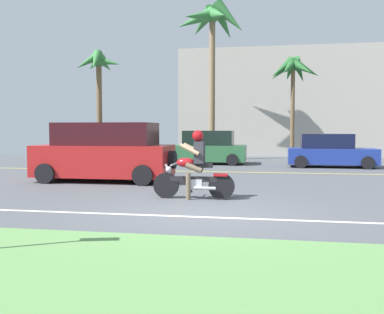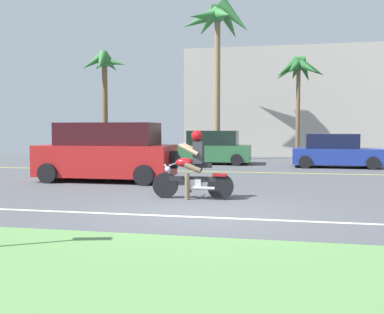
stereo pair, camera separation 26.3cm
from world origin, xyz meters
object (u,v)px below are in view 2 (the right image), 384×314
(motorcyclist, at_px, (193,170))
(suv_nearby, at_px, (107,153))
(palm_tree_2, at_px, (298,72))
(parked_car_0, at_px, (94,148))
(palm_tree_1, at_px, (217,25))
(palm_tree_0, at_px, (104,71))
(parked_car_2, at_px, (335,152))
(parked_car_1, at_px, (210,148))

(motorcyclist, relative_size, suv_nearby, 0.44)
(suv_nearby, height_order, palm_tree_2, palm_tree_2)
(parked_car_0, height_order, palm_tree_1, palm_tree_1)
(suv_nearby, xyz_separation_m, parked_car_0, (-4.29, 8.61, -0.25))
(parked_car_0, bearing_deg, palm_tree_0, 91.68)
(parked_car_2, distance_m, palm_tree_0, 13.55)
(parked_car_0, xyz_separation_m, parked_car_2, (12.34, -1.73, 0.02))
(palm_tree_1, bearing_deg, palm_tree_2, -2.66)
(suv_nearby, xyz_separation_m, parked_car_1, (2.21, 7.74, -0.17))
(suv_nearby, bearing_deg, parked_car_1, 74.10)
(parked_car_0, xyz_separation_m, palm_tree_2, (10.80, 1.83, 4.06))
(parked_car_0, bearing_deg, palm_tree_2, 9.59)
(palm_tree_2, bearing_deg, parked_car_1, -147.98)
(palm_tree_1, bearing_deg, parked_car_2, -32.35)
(parked_car_0, relative_size, parked_car_2, 1.19)
(motorcyclist, height_order, palm_tree_1, palm_tree_1)
(parked_car_0, distance_m, palm_tree_0, 4.67)
(parked_car_1, bearing_deg, suv_nearby, -105.90)
(motorcyclist, distance_m, palm_tree_2, 14.46)
(motorcyclist, xyz_separation_m, palm_tree_2, (2.98, 13.56, 4.03))
(parked_car_0, relative_size, palm_tree_0, 0.75)
(suv_nearby, bearing_deg, palm_tree_1, 78.77)
(parked_car_1, height_order, palm_tree_0, palm_tree_0)
(parked_car_2, bearing_deg, palm_tree_2, 113.34)
(parked_car_1, relative_size, palm_tree_0, 0.67)
(palm_tree_0, xyz_separation_m, palm_tree_1, (6.45, 0.40, 2.36))
(parked_car_0, relative_size, parked_car_1, 1.12)
(suv_nearby, bearing_deg, motorcyclist, -41.49)
(suv_nearby, relative_size, palm_tree_0, 0.75)
(parked_car_0, distance_m, parked_car_2, 12.46)
(parked_car_1, xyz_separation_m, parked_car_2, (5.84, -0.86, -0.06))
(motorcyclist, height_order, parked_car_1, motorcyclist)
(palm_tree_0, distance_m, palm_tree_1, 6.88)
(parked_car_0, relative_size, palm_tree_1, 0.52)
(motorcyclist, height_order, suv_nearby, suv_nearby)
(parked_car_1, bearing_deg, parked_car_0, 172.39)
(parked_car_2, bearing_deg, parked_car_0, 172.02)
(palm_tree_1, bearing_deg, parked_car_1, -88.17)
(parked_car_1, relative_size, palm_tree_1, 0.47)
(parked_car_0, bearing_deg, parked_car_2, -7.98)
(motorcyclist, bearing_deg, parked_car_1, 96.98)
(palm_tree_0, height_order, palm_tree_1, palm_tree_1)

